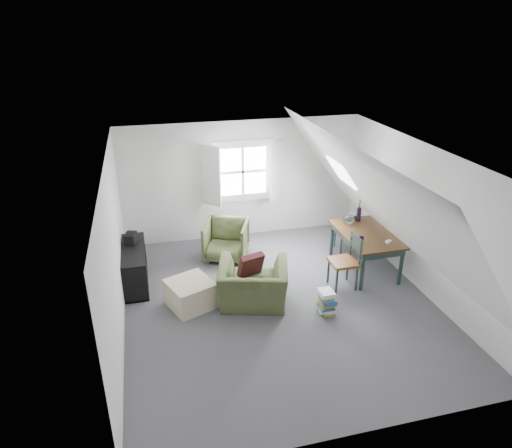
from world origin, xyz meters
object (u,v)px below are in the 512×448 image
object	(u,v)px
dining_chair_far	(347,231)
dining_chair_near	(346,261)
armchair_far	(227,257)
ottoman	(191,294)
dining_table	(366,238)
media_shelf	(134,269)
magazine_stack	(327,302)
armchair_near	(253,303)

from	to	relation	value
dining_chair_far	dining_chair_near	xyz separation A→B (m)	(-0.60, -1.26, 0.08)
dining_chair_far	dining_chair_near	size ratio (longest dim) A/B	0.84
armchair_far	ottoman	size ratio (longest dim) A/B	1.24
ottoman	dining_table	xyz separation A→B (m)	(3.30, 0.42, 0.43)
dining_chair_far	armchair_far	bearing A→B (deg)	13.32
ottoman	dining_chair_near	world-z (taller)	dining_chair_near
dining_chair_far	media_shelf	bearing A→B (deg)	24.57
dining_chair_far	media_shelf	distance (m)	4.19
dining_chair_near	magazine_stack	xyz separation A→B (m)	(-0.60, -0.66, -0.31)
armchair_near	dining_table	distance (m)	2.46
ottoman	media_shelf	distance (m)	1.27
armchair_near	armchair_far	world-z (taller)	armchair_far
armchair_near	armchair_far	distance (m)	1.70
ottoman	magazine_stack	bearing A→B (deg)	-19.00
magazine_stack	dining_table	bearing A→B (deg)	43.37
ottoman	dining_chair_near	xyz separation A→B (m)	(2.69, -0.06, 0.28)
dining_chair_far	magazine_stack	size ratio (longest dim) A/B	2.13
armchair_far	dining_chair_near	world-z (taller)	dining_chair_near
media_shelf	magazine_stack	bearing A→B (deg)	-32.21
ottoman	dining_chair_near	bearing A→B (deg)	-1.29
dining_table	magazine_stack	bearing A→B (deg)	-138.37
ottoman	dining_chair_far	size ratio (longest dim) A/B	0.82
armchair_near	armchair_far	bearing A→B (deg)	-69.78
dining_chair_near	media_shelf	bearing A→B (deg)	-105.58
ottoman	media_shelf	xyz separation A→B (m)	(-0.89, 0.91, 0.08)
dining_table	dining_chair_near	bearing A→B (deg)	-143.51
dining_chair_near	media_shelf	size ratio (longest dim) A/B	0.73
armchair_far	dining_table	xyz separation A→B (m)	(2.42, -1.09, 0.65)
dining_table	magazine_stack	xyz separation A→B (m)	(-1.21, -1.14, -0.46)
armchair_far	magazine_stack	bearing A→B (deg)	-40.15
armchair_far	dining_table	bearing A→B (deg)	-2.87
armchair_far	dining_chair_far	bearing A→B (deg)	13.98
dining_chair_far	dining_table	bearing A→B (deg)	111.35
media_shelf	dining_chair_far	bearing A→B (deg)	0.39
armchair_near	dining_table	xyz separation A→B (m)	(2.29, 0.61, 0.65)
ottoman	dining_chair_near	size ratio (longest dim) A/B	0.69
armchair_far	dining_table	world-z (taller)	dining_table
dining_table	media_shelf	distance (m)	4.23
armchair_near	ottoman	distance (m)	1.05
armchair_near	magazine_stack	distance (m)	1.22
armchair_near	ottoman	bearing A→B (deg)	5.39
magazine_stack	ottoman	bearing A→B (deg)	161.00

